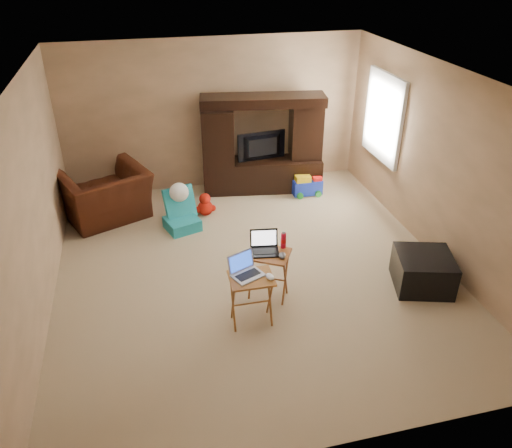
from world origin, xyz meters
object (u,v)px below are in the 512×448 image
object	(u,v)px
television	(263,147)
laptop_left	(248,267)
tray_table_right	(268,275)
push_toy	(307,184)
entertainment_center	(263,145)
ottoman	(423,271)
tray_table_left	(251,300)
laptop_right	(265,244)
mouse_left	(270,277)
mouse_right	(282,255)
plush_toy	(205,204)
child_rocker	(181,211)
recliner	(106,195)
water_bottle	(283,241)

from	to	relation	value
television	laptop_left	distance (m)	3.42
tray_table_right	push_toy	bearing A→B (deg)	92.21
entertainment_center	television	bearing A→B (deg)	-81.06
ottoman	tray_table_left	bearing A→B (deg)	-175.56
push_toy	laptop_right	size ratio (longest dim) A/B	1.54
television	mouse_left	xyz separation A→B (m)	(-0.79, -3.37, -0.14)
push_toy	tray_table_right	xyz separation A→B (m)	(-1.36, -2.55, 0.12)
push_toy	mouse_right	world-z (taller)	mouse_right
tray_table_left	mouse_right	world-z (taller)	mouse_right
entertainment_center	plush_toy	xyz separation A→B (m)	(-1.10, -0.69, -0.63)
mouse_left	mouse_right	distance (m)	0.44
entertainment_center	child_rocker	size ratio (longest dim) A/B	3.26
recliner	child_rocker	distance (m)	1.25
child_rocker	laptop_right	size ratio (longest dim) A/B	1.88
entertainment_center	mouse_right	xyz separation A→B (m)	(-0.54, -3.04, -0.17)
recliner	laptop_right	size ratio (longest dim) A/B	3.70
recliner	ottoman	world-z (taller)	recliner
child_rocker	laptop_left	bearing A→B (deg)	-95.32
laptop_left	entertainment_center	bearing A→B (deg)	49.42
ottoman	laptop_right	size ratio (longest dim) A/B	2.06
mouse_left	mouse_right	bearing A→B (deg)	56.23
entertainment_center	mouse_left	world-z (taller)	entertainment_center
ottoman	mouse_right	size ratio (longest dim) A/B	5.31
entertainment_center	push_toy	xyz separation A→B (m)	(0.69, -0.38, -0.63)
recliner	laptop_left	size ratio (longest dim) A/B	3.70
child_rocker	tray_table_right	xyz separation A→B (m)	(0.84, -1.87, 0.00)
mouse_left	ottoman	bearing A→B (deg)	6.79
tray_table_right	laptop_right	world-z (taller)	laptop_right
entertainment_center	tray_table_right	world-z (taller)	entertainment_center
ottoman	water_bottle	bearing A→B (deg)	169.45
plush_toy	laptop_right	xyz separation A→B (m)	(0.39, -2.21, 0.56)
tray_table_right	mouse_left	xyz separation A→B (m)	(-0.11, -0.49, 0.34)
tray_table_right	mouse_right	distance (m)	0.38
tray_table_right	laptop_left	xyz separation A→B (m)	(-0.33, -0.39, 0.43)
child_rocker	entertainment_center	bearing A→B (deg)	17.08
television	child_rocker	size ratio (longest dim) A/B	1.35
television	laptop_left	bearing A→B (deg)	65.94
water_bottle	tray_table_right	bearing A→B (deg)	-158.20
child_rocker	push_toy	bearing A→B (deg)	-0.74
plush_toy	tray_table_right	size ratio (longest dim) A/B	0.60
laptop_right	plush_toy	bearing A→B (deg)	108.64
tray_table_left	water_bottle	distance (m)	0.82
plush_toy	television	bearing A→B (deg)	30.38
ottoman	laptop_right	distance (m)	2.06
recliner	child_rocker	world-z (taller)	recliner
mouse_right	water_bottle	size ratio (longest dim) A/B	0.66
tray_table_right	plush_toy	bearing A→B (deg)	131.15
laptop_left	mouse_right	world-z (taller)	laptop_left
laptop_left	child_rocker	bearing A→B (deg)	78.84
laptop_right	mouse_left	bearing A→B (deg)	-89.73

